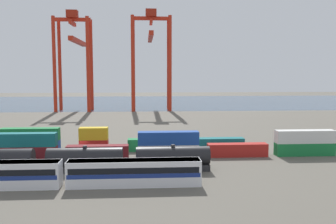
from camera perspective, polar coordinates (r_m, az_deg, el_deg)
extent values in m
plane|color=#5B564C|center=(119.91, -10.08, -2.18)|extent=(420.00, 420.00, 0.00)
cube|color=#384C60|center=(219.42, -7.23, 1.51)|extent=(400.00, 110.00, 0.01)
cube|color=silver|center=(56.53, -5.16, -9.24)|extent=(19.83, 3.10, 3.90)
cube|color=navy|center=(56.55, -5.16, -9.34)|extent=(19.43, 3.14, 0.64)
cube|color=black|center=(56.35, -5.17, -8.57)|extent=(19.03, 3.13, 0.90)
cube|color=slate|center=(56.09, -5.18, -7.50)|extent=(19.63, 2.85, 0.36)
cube|color=#232326|center=(65.66, -12.52, -8.47)|extent=(12.66, 2.50, 1.10)
cylinder|color=black|center=(65.18, -12.56, -6.70)|extent=(12.66, 3.07, 3.07)
cylinder|color=black|center=(64.83, -12.60, -5.22)|extent=(0.70, 0.70, 0.36)
cube|color=#232326|center=(65.09, 0.75, -8.46)|extent=(12.66, 2.50, 1.10)
cylinder|color=black|center=(64.61, 0.75, -6.67)|extent=(12.66, 3.07, 3.07)
cylinder|color=black|center=(64.25, 0.75, -5.18)|extent=(0.70, 0.70, 0.36)
cube|color=maroon|center=(78.14, -21.00, -5.85)|extent=(12.10, 2.44, 2.60)
cube|color=#146066|center=(77.67, -21.07, -3.97)|extent=(12.10, 2.44, 2.60)
cube|color=maroon|center=(75.20, -10.70, -6.01)|extent=(12.10, 2.44, 2.60)
cube|color=silver|center=(74.81, 0.05, -5.97)|extent=(12.10, 2.44, 2.60)
cube|color=#1C4299|center=(74.32, 0.05, -4.01)|extent=(12.10, 2.44, 2.60)
cube|color=#AD211C|center=(77.01, 10.55, -5.73)|extent=(12.10, 2.44, 2.60)
cube|color=#197538|center=(81.57, 20.16, -5.34)|extent=(12.10, 2.44, 2.60)
cube|color=silver|center=(81.12, 20.22, -3.53)|extent=(12.10, 2.44, 2.60)
cube|color=#1C4299|center=(84.72, -20.26, -4.93)|extent=(12.10, 2.44, 2.60)
cube|color=#197538|center=(84.29, -20.32, -3.19)|extent=(12.10, 2.44, 2.60)
cube|color=#AD211C|center=(81.95, -11.27, -5.03)|extent=(6.04, 2.44, 2.60)
cube|color=gold|center=(81.50, -11.30, -3.24)|extent=(6.04, 2.44, 2.60)
cube|color=#197538|center=(81.29, -1.89, -5.01)|extent=(12.10, 2.44, 2.60)
cube|color=#146066|center=(82.80, 7.39, -4.86)|extent=(12.10, 2.44, 2.60)
cylinder|color=red|center=(168.26, -17.00, 6.96)|extent=(1.50, 1.50, 41.04)
cylinder|color=red|center=(165.61, -12.14, 7.11)|extent=(1.50, 1.50, 41.04)
cylinder|color=red|center=(178.52, -16.22, 6.91)|extent=(1.50, 1.50, 41.04)
cylinder|color=red|center=(176.03, -11.64, 7.04)|extent=(1.50, 1.50, 41.04)
cube|color=red|center=(173.52, -14.43, 13.53)|extent=(15.89, 1.20, 1.60)
cube|color=red|center=(173.31, -14.42, 13.01)|extent=(1.20, 12.13, 1.60)
cube|color=red|center=(185.85, -13.58, 10.41)|extent=(2.00, 38.64, 2.00)
cube|color=maroon|center=(173.86, -14.45, 14.32)|extent=(4.80, 4.00, 3.20)
cylinder|color=red|center=(164.57, -5.41, 7.37)|extent=(1.50, 1.50, 41.86)
cylinder|color=red|center=(164.92, 0.31, 7.39)|extent=(1.50, 1.50, 41.86)
cylinder|color=red|center=(173.88, -5.32, 7.29)|extent=(1.50, 1.50, 41.86)
cylinder|color=red|center=(174.22, 0.09, 7.31)|extent=(1.50, 1.50, 41.86)
cube|color=red|center=(170.89, -2.62, 14.11)|extent=(17.90, 1.20, 1.60)
cube|color=red|center=(170.67, -2.61, 13.58)|extent=(1.20, 10.92, 1.60)
cube|color=red|center=(184.03, -2.70, 11.38)|extent=(2.00, 40.13, 2.00)
cube|color=maroon|center=(171.25, -2.62, 14.90)|extent=(4.80, 4.00, 3.20)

